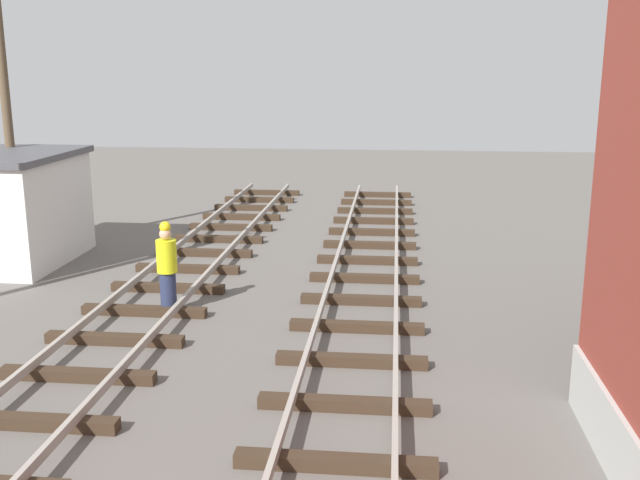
# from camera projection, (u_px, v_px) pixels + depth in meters

# --- Properties ---
(control_hut) EXTENTS (3.00, 3.80, 2.76)m
(control_hut) POSITION_uv_depth(u_px,v_px,m) (8.00, 208.00, 18.13)
(control_hut) COLOR silver
(control_hut) RESTS_ON ground
(utility_pole_far) EXTENTS (1.80, 0.24, 8.15)m
(utility_pole_far) POSITION_uv_depth(u_px,v_px,m) (4.00, 88.00, 18.69)
(utility_pole_far) COLOR brown
(utility_pole_far) RESTS_ON ground
(track_worker_foreground) EXTENTS (0.40, 0.40, 1.87)m
(track_worker_foreground) POSITION_uv_depth(u_px,v_px,m) (167.00, 268.00, 14.43)
(track_worker_foreground) COLOR #262D4C
(track_worker_foreground) RESTS_ON ground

